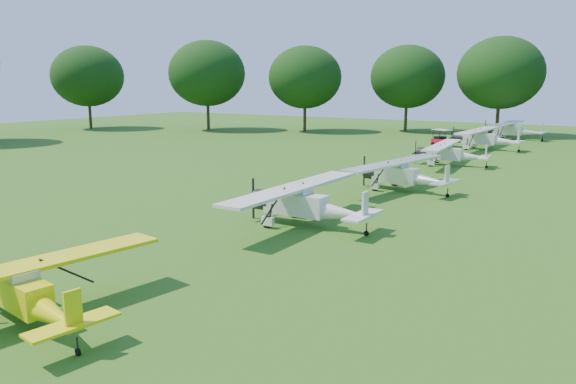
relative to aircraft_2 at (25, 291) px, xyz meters
The scene contains 9 objects.
ground 12.39m from the aircraft_2, 88.96° to the left, with size 160.00×160.00×0.00m, color #204D13.
tree_belt 14.81m from the aircraft_2, 73.12° to the left, with size 137.36×130.27×14.52m.
aircraft_2 is the anchor object (origin of this frame).
aircraft_3 14.16m from the aircraft_2, 86.11° to the left, with size 6.72×10.66×2.11m.
aircraft_4 25.45m from the aircraft_2, 86.27° to the left, with size 6.53×10.35×2.03m.
aircraft_5 38.21m from the aircraft_2, 88.66° to the left, with size 6.26×9.97×1.96m.
aircraft_6 51.61m from the aircraft_2, 89.35° to the left, with size 7.17×11.39×2.25m.
aircraft_7 64.42m from the aircraft_2, 89.18° to the left, with size 7.18×11.42×2.25m.
golf_cart 52.78m from the aircraft_2, 94.53° to the left, with size 2.48×2.04×1.85m.
Camera 1 is at (14.34, -21.22, 6.94)m, focal length 35.00 mm.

